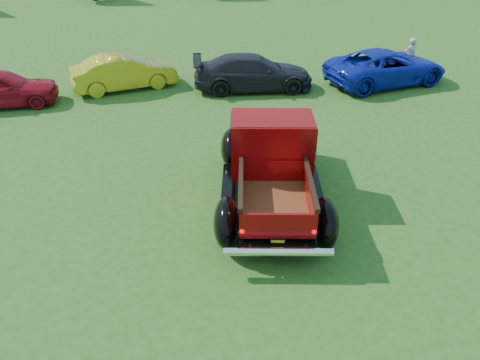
{
  "coord_description": "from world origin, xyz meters",
  "views": [
    {
      "loc": [
        -2.66,
        -8.24,
        6.27
      ],
      "look_at": [
        -0.26,
        0.2,
        1.11
      ],
      "focal_mm": 35.0,
      "sensor_mm": 36.0,
      "label": 1
    }
  ],
  "objects": [
    {
      "name": "show_car_yellow",
      "position": [
        -2.14,
        10.14,
        0.66
      ],
      "size": [
        4.17,
        1.97,
        1.32
      ],
      "primitive_type": "imported",
      "rotation": [
        0.0,
        0.0,
        1.72
      ],
      "color": "#B1A317",
      "rests_on": "ground"
    },
    {
      "name": "pickup_truck",
      "position": [
        0.84,
        1.28,
        0.96
      ],
      "size": [
        3.76,
        5.77,
        2.02
      ],
      "rotation": [
        0.0,
        0.0,
        -0.29
      ],
      "color": "black",
      "rests_on": "ground"
    },
    {
      "name": "show_car_grey",
      "position": [
        2.69,
        8.71,
        0.67
      ],
      "size": [
        4.88,
        2.72,
        1.34
      ],
      "primitive_type": "imported",
      "rotation": [
        0.0,
        0.0,
        1.38
      ],
      "color": "black",
      "rests_on": "ground"
    },
    {
      "name": "ground",
      "position": [
        0.0,
        0.0,
        0.0
      ],
      "size": [
        120.0,
        120.0,
        0.0
      ],
      "primitive_type": "plane",
      "color": "#255217",
      "rests_on": "ground"
    },
    {
      "name": "spectator",
      "position": [
        9.48,
        8.52,
        0.8
      ],
      "size": [
        0.63,
        0.47,
        1.59
      ],
      "primitive_type": "imported",
      "rotation": [
        0.0,
        0.0,
        3.3
      ],
      "color": "#A39F8D",
      "rests_on": "ground"
    },
    {
      "name": "show_car_red",
      "position": [
        -6.5,
        9.48,
        0.66
      ],
      "size": [
        3.94,
        1.77,
        1.32
      ],
      "primitive_type": "imported",
      "rotation": [
        0.0,
        0.0,
        1.51
      ],
      "color": "maroon",
      "rests_on": "ground"
    },
    {
      "name": "show_car_blue",
      "position": [
        8.01,
        7.87,
        0.69
      ],
      "size": [
        5.17,
        2.8,
        1.38
      ],
      "primitive_type": "imported",
      "rotation": [
        0.0,
        0.0,
        1.68
      ],
      "color": "#0E1EA1",
      "rests_on": "ground"
    }
  ]
}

